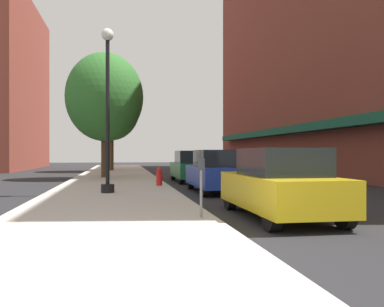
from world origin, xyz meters
TOP-DOWN VIEW (x-y plane):
  - ground_plane at (4.00, 18.00)m, footprint 90.00×90.00m
  - sidewalk_slab at (0.00, 19.00)m, footprint 4.80×50.00m
  - building_right_brick at (14.99, 22.00)m, footprint 6.80×40.00m
  - building_far_background at (-11.01, 37.00)m, footprint 6.80×18.00m
  - lamppost at (-0.17, 9.91)m, footprint 0.48×0.48m
  - fire_hydrant at (1.95, 12.86)m, footprint 0.33×0.26m
  - parking_meter_near at (2.05, 3.65)m, footprint 0.14×0.09m
  - tree_near at (-0.64, 19.64)m, footprint 4.51×4.51m
  - tree_mid at (-0.49, 29.52)m, footprint 4.70×4.70m
  - car_yellow at (4.00, 3.96)m, footprint 1.80×4.30m
  - car_blue at (4.00, 10.51)m, footprint 1.80×4.30m
  - car_green at (4.00, 16.53)m, footprint 1.80×4.30m

SIDE VIEW (x-z plane):
  - ground_plane at x=4.00m, z-range 0.00..0.00m
  - sidewalk_slab at x=0.00m, z-range 0.00..0.12m
  - fire_hydrant at x=1.95m, z-range 0.12..0.91m
  - car_yellow at x=4.00m, z-range -0.02..1.64m
  - car_blue at x=4.00m, z-range -0.02..1.64m
  - car_green at x=4.00m, z-range -0.02..1.64m
  - parking_meter_near at x=2.05m, z-range 0.29..1.60m
  - lamppost at x=-0.17m, z-range 0.25..6.15m
  - tree_near at x=-0.64m, z-range 1.16..8.46m
  - tree_mid at x=-0.49m, z-range 1.32..9.17m
  - building_far_background at x=-11.01m, z-range -0.02..15.95m
  - building_right_brick at x=14.99m, z-range -0.02..22.74m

